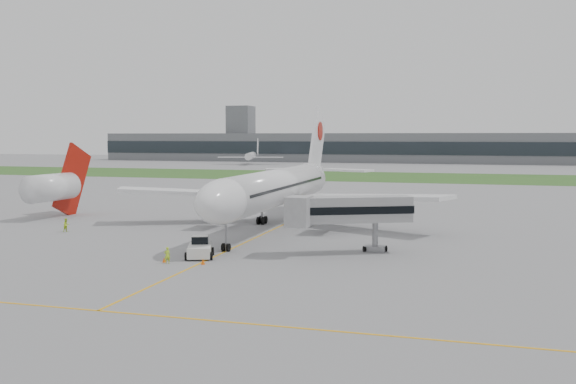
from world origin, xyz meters
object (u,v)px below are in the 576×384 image
(airliner, at_px, (279,186))
(jet_bridge, at_px, (345,210))
(pushback_tug, at_px, (200,248))
(neighbor_aircraft, at_px, (54,187))
(ground_crew_near, at_px, (167,255))

(airliner, xyz_separation_m, jet_bridge, (12.75, -17.43, -0.98))
(pushback_tug, relative_size, neighbor_aircraft, 0.31)
(airliner, height_order, neighbor_aircraft, airliner)
(pushback_tug, xyz_separation_m, ground_crew_near, (-1.72, -4.02, -0.15))
(airliner, xyz_separation_m, ground_crew_near, (-3.13, -27.74, -4.83))
(pushback_tug, height_order, ground_crew_near, pushback_tug)
(jet_bridge, relative_size, ground_crew_near, 7.82)
(airliner, relative_size, ground_crew_near, 32.42)
(ground_crew_near, height_order, neighbor_aircraft, neighbor_aircraft)
(jet_bridge, xyz_separation_m, neighbor_aircraft, (-49.04, 17.32, 0.18))
(pushback_tug, height_order, neighbor_aircraft, neighbor_aircraft)
(airliner, distance_m, jet_bridge, 21.61)
(neighbor_aircraft, bearing_deg, airliner, 2.80)
(pushback_tug, bearing_deg, neighbor_aircraft, 125.50)
(airliner, distance_m, neighbor_aircraft, 36.30)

